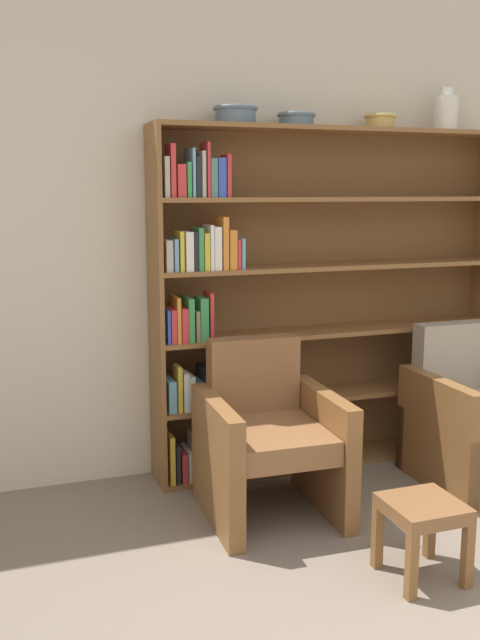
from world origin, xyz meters
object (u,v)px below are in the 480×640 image
Objects in this scene: bowl_sage at (235,114)px; bowl_cream at (296,118)px; bookshelf at (304,303)px; vase_tall at (446,112)px; bowl_brass at (380,121)px; footstool at (423,517)px; armchair_leather at (268,438)px; armchair_cushioned at (476,412)px.

bowl_sage reaches higher than bowl_cream.
vase_tall reaches higher than bookshelf.
footstool is at bearing -110.91° from bowl_brass.
bowl_brass reaches higher than bowl_cream.
vase_tall is (0.96, 0.00, 0.07)m from bowl_cream.
bookshelf is at bearing 178.64° from vase_tall.
bowl_sage reaches higher than armchair_leather.
bowl_cream is 0.25× the size of armchair_leather.
bowl_sage is 1.29× the size of bowl_brass.
armchair_cushioned is at bearing -55.19° from bowl_brass.
bowl_sage is at bearing -177.16° from bookshelf.
vase_tall is 0.29× the size of armchair_cushioned.
armchair_leather is at bearing -128.56° from bookshelf.
bookshelf is 11.57× the size of bowl_brass.
bowl_cream reaches higher than bookshelf.
bowl_cream is at bearing -30.32° from armchair_cushioned.
bowl_sage reaches higher than bookshelf.
bowl_cream is 0.25× the size of armchair_cushioned.
vase_tall is at bearing 0.00° from bowl_sage.
armchair_cushioned is (1.23, -0.52, -1.61)m from bowl_sage.
bowl_brass is (0.52, 0.00, 0.00)m from bowl_cream.
bowl_brass is at bearing 0.00° from bowl_sage.
armchair_cushioned is at bearing 42.66° from footstool.
bowl_sage is 0.71× the size of footstool.
armchair_leather is (-0.01, -0.52, -1.61)m from bowl_sage.
bowl_cream is 0.96m from vase_tall.
bowl_sage reaches higher than bowl_brass.
bowl_cream is (0.35, 0.00, -0.01)m from bowl_sage.
bookshelf is 0.91m from armchair_leather.
footstool is (0.01, -1.33, -1.72)m from bowl_cream.
vase_tall is (0.89, -0.02, 1.09)m from bookshelf.
vase_tall is (1.31, 0.00, 0.05)m from bowl_sage.
vase_tall is at bearing -156.43° from armchair_leather.
bowl_sage is at bearing 180.00° from bowl_brass.
armchair_leather is at bearing 114.98° from footstool.
bowl_brass is (0.87, 0.00, -0.01)m from bowl_sage.
armchair_leather is 2.52× the size of footstool.
armchair_cushioned is (-0.07, -0.52, -1.67)m from vase_tall.
armchair_cushioned is (1.25, 0.00, 0.00)m from armchair_leather.
armchair_leather is (-0.88, -0.52, -1.61)m from bowl_brass.
armchair_cushioned reaches higher than footstool.
armchair_leather is 1.25m from armchair_cushioned.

